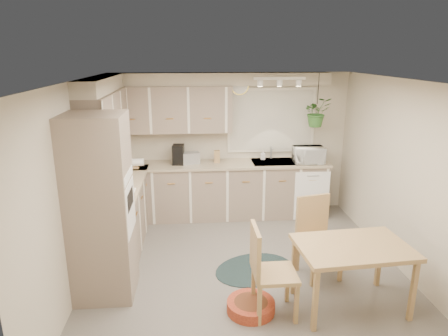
{
  "coord_description": "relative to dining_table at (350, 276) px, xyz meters",
  "views": [
    {
      "loc": [
        -0.64,
        -4.58,
        2.71
      ],
      "look_at": [
        -0.23,
        0.55,
        1.22
      ],
      "focal_mm": 32.0,
      "sensor_mm": 36.0,
      "label": 1
    }
  ],
  "objects": [
    {
      "name": "dishwasher_front",
      "position": [
        0.26,
        2.36,
        0.05
      ],
      "size": [
        0.58,
        0.02,
        0.83
      ],
      "primitive_type": "cube",
      "color": "white",
      "rests_on": "base_cab_back"
    },
    {
      "name": "pet_bed",
      "position": [
        -1.09,
        -0.01,
        -0.31
      ],
      "size": [
        0.65,
        0.65,
        0.12
      ],
      "primitive_type": "cylinder",
      "rotation": [
        0.0,
        0.0,
        -0.29
      ],
      "color": "#BA4725",
      "rests_on": "floor"
    },
    {
      "name": "window_blinds",
      "position": [
        -0.34,
        2.94,
        1.23
      ],
      "size": [
        1.4,
        0.02,
        1.0
      ],
      "primitive_type": "cube",
      "color": "silver",
      "rests_on": "wall_back"
    },
    {
      "name": "wall_oven_face",
      "position": [
        -2.39,
        0.49,
        0.68
      ],
      "size": [
        0.02,
        0.56,
        0.58
      ],
      "primitive_type": "cube",
      "color": "white",
      "rests_on": "oven_stack"
    },
    {
      "name": "soap_bottle",
      "position": [
        -0.49,
        2.82,
        0.61
      ],
      "size": [
        0.11,
        0.18,
        0.08
      ],
      "primitive_type": "imported",
      "rotation": [
        0.0,
        0.0,
        -0.18
      ],
      "color": "white",
      "rests_on": "counter_back"
    },
    {
      "name": "hanging_plant",
      "position": [
        0.33,
        2.57,
        1.36
      ],
      "size": [
        0.47,
        0.52,
        0.37
      ],
      "primitive_type": "imported",
      "rotation": [
        0.0,
        0.0,
        0.11
      ],
      "color": "#306327",
      "rests_on": "ceiling"
    },
    {
      "name": "base_cab_left",
      "position": [
        -2.74,
        1.74,
        0.08
      ],
      "size": [
        0.6,
        1.85,
        0.9
      ],
      "primitive_type": "cube",
      "color": "gray",
      "rests_on": "floor"
    },
    {
      "name": "ceiling",
      "position": [
        -1.04,
        0.87,
        2.03
      ],
      "size": [
        4.2,
        4.2,
        0.0
      ],
      "primitive_type": "plane",
      "color": "white",
      "rests_on": "wall_back"
    },
    {
      "name": "upper_cab_back",
      "position": [
        -2.04,
        2.79,
        1.45
      ],
      "size": [
        2.0,
        0.35,
        0.75
      ],
      "primitive_type": "cube",
      "color": "gray",
      "rests_on": "wall_back"
    },
    {
      "name": "cooktop",
      "position": [
        -2.72,
        1.17,
        0.57
      ],
      "size": [
        0.52,
        0.58,
        0.02
      ],
      "primitive_type": "cube",
      "color": "white",
      "rests_on": "counter_left"
    },
    {
      "name": "toaster",
      "position": [
        -1.73,
        2.69,
        0.66
      ],
      "size": [
        0.33,
        0.24,
        0.18
      ],
      "primitive_type": "cube",
      "rotation": [
        0.0,
        0.0,
        0.22
      ],
      "color": "#A4A8AC",
      "rests_on": "counter_back"
    },
    {
      "name": "range_hood",
      "position": [
        -2.74,
        1.17,
        1.03
      ],
      "size": [
        0.4,
        0.6,
        0.14
      ],
      "primitive_type": "cube",
      "color": "white",
      "rests_on": "upper_cab_left"
    },
    {
      "name": "sink",
      "position": [
        -0.34,
        2.67,
        0.53
      ],
      "size": [
        0.7,
        0.48,
        0.1
      ],
      "primitive_type": "cube",
      "color": "#A4A8AC",
      "rests_on": "counter_back"
    },
    {
      "name": "window_frame",
      "position": [
        -0.34,
        2.95,
        1.23
      ],
      "size": [
        1.5,
        0.02,
        1.1
      ],
      "primitive_type": "cube",
      "color": "silver",
      "rests_on": "wall_back"
    },
    {
      "name": "wall_left",
      "position": [
        -3.04,
        0.87,
        0.83
      ],
      "size": [
        0.04,
        4.2,
        2.4
      ],
      "primitive_type": "cube",
      "color": "#BFB59E",
      "rests_on": "floor"
    },
    {
      "name": "dining_table",
      "position": [
        0.0,
        0.0,
        0.0
      ],
      "size": [
        1.24,
        0.87,
        0.74
      ],
      "primitive_type": "cube",
      "rotation": [
        0.0,
        0.0,
        0.08
      ],
      "color": "#AB7A55",
      "rests_on": "floor"
    },
    {
      "name": "counter_back",
      "position": [
        -1.24,
        2.66,
        0.55
      ],
      "size": [
        3.64,
        0.64,
        0.04
      ],
      "primitive_type": "cube",
      "color": "tan",
      "rests_on": "base_cab_back"
    },
    {
      "name": "soffit_left",
      "position": [
        -2.89,
        1.87,
        1.93
      ],
      "size": [
        0.3,
        2.0,
        0.2
      ],
      "primitive_type": "cube",
      "color": "#BFB59E",
      "rests_on": "wall_left"
    },
    {
      "name": "upper_cab_left",
      "position": [
        -2.86,
        1.87,
        1.45
      ],
      "size": [
        0.35,
        2.0,
        0.75
      ],
      "primitive_type": "cube",
      "color": "gray",
      "rests_on": "wall_left"
    },
    {
      "name": "wall_front",
      "position": [
        -1.04,
        -1.23,
        0.83
      ],
      "size": [
        4.0,
        0.04,
        2.4
      ],
      "primitive_type": "cube",
      "color": "#BFB59E",
      "rests_on": "floor"
    },
    {
      "name": "coffee_maker",
      "position": [
        -1.92,
        2.67,
        0.73
      ],
      "size": [
        0.2,
        0.24,
        0.32
      ],
      "primitive_type": "cube",
      "rotation": [
        0.0,
        0.0,
        -0.09
      ],
      "color": "black",
      "rests_on": "counter_back"
    },
    {
      "name": "chair_left",
      "position": [
        -0.85,
        -0.06,
        0.13
      ],
      "size": [
        0.47,
        0.47,
        1.0
      ],
      "primitive_type": "cube",
      "rotation": [
        0.0,
        0.0,
        -1.56
      ],
      "color": "#AB7A55",
      "rests_on": "floor"
    },
    {
      "name": "base_cab_back",
      "position": [
        -1.24,
        2.67,
        0.08
      ],
      "size": [
        3.6,
        0.6,
        0.9
      ],
      "primitive_type": "cube",
      "color": "gray",
      "rests_on": "floor"
    },
    {
      "name": "wall_clock",
      "position": [
        -0.89,
        2.94,
        1.81
      ],
      "size": [
        0.3,
        0.03,
        0.3
      ],
      "primitive_type": "cylinder",
      "rotation": [
        1.57,
        0.0,
        0.0
      ],
      "color": "#ECD153",
      "rests_on": "wall_back"
    },
    {
      "name": "oven_stack",
      "position": [
        -2.71,
        0.49,
        0.68
      ],
      "size": [
        0.65,
        0.65,
        2.1
      ],
      "primitive_type": "cube",
      "color": "gray",
      "rests_on": "floor"
    },
    {
      "name": "floor",
      "position": [
        -1.04,
        0.87,
        -0.37
      ],
      "size": [
        4.2,
        4.2,
        0.0
      ],
      "primitive_type": "plane",
      "color": "#67625A",
      "rests_on": "ground"
    },
    {
      "name": "chair_back",
      "position": [
        -0.14,
        0.64,
        0.13
      ],
      "size": [
        0.57,
        0.57,
        1.0
      ],
      "primitive_type": "cube",
      "rotation": [
        0.0,
        0.0,
        3.38
      ],
      "color": "#AB7A55",
      "rests_on": "floor"
    },
    {
      "name": "knife_block",
      "position": [
        -1.28,
        2.72,
        0.67
      ],
      "size": [
        0.09,
        0.09,
        0.2
      ],
      "primitive_type": "cube",
      "rotation": [
        0.0,
        0.0,
        0.01
      ],
      "color": "#AB7A55",
      "rests_on": "counter_back"
    },
    {
      "name": "track_light_bar",
      "position": [
        -0.34,
        2.42,
        1.96
      ],
      "size": [
        0.8,
        0.04,
        0.04
      ],
      "primitive_type": "cube",
      "color": "white",
      "rests_on": "ceiling"
    },
    {
      "name": "counter_left",
      "position": [
        -2.73,
        1.74,
        0.55
      ],
      "size": [
        0.64,
        1.89,
        0.04
      ],
      "primitive_type": "cube",
      "color": "tan",
      "rests_on": "base_cab_left"
    },
    {
      "name": "soffit_back",
      "position": [
        -1.24,
        2.82,
        1.93
      ],
      "size": [
        3.6,
        0.3,
        0.2
      ],
      "primitive_type": "cube",
      "color": "#BFB59E",
      "rests_on": "wall_back"
    },
    {
      "name": "braided_rug",
      "position": [
        -0.92,
        0.84,
        -0.37
      ],
      "size": [
        1.28,
        1.14,
        0.01
      ],
      "primitive_type": "ellipsoid",
      "rotation": [
        0.0,
        0.0,
        0.4
      ],
      "color": "black",
      "rests_on": "floor"
    },
    {
      "name": "wall_right",
      "position": [
        0.96,
        0.87,
        0.83
      ],
      "size": [
        0.04,
        4.2,
        2.4
      ],
      "primitive_type": "cube",
      "color": "#BFB59E",
      "rests_on": "floor"
    },
    {
      "name": "wall_back",
      "position": [
        -1.04,
        2.97,
        0.83
      ],
      "size": [
        4.0,
        0.04,
        2.4
      ],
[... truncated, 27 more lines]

